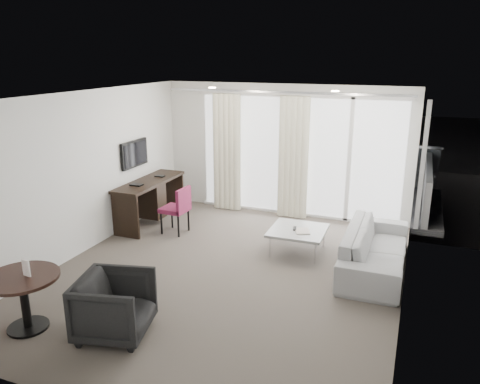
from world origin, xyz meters
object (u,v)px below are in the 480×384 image
(coffee_table, at_px, (298,241))
(rattan_chair_b, at_px, (393,179))
(desk, at_px, (151,202))
(tub_armchair, at_px, (115,306))
(round_table, at_px, (25,302))
(sofa, at_px, (375,249))
(rattan_chair_a, at_px, (335,180))
(desk_chair, at_px, (175,210))

(coffee_table, height_order, rattan_chair_b, rattan_chair_b)
(desk, distance_m, tub_armchair, 3.80)
(round_table, distance_m, sofa, 4.85)
(sofa, xyz_separation_m, rattan_chair_a, (-1.24, 3.46, 0.09))
(desk, distance_m, round_table, 3.75)
(coffee_table, relative_size, sofa, 0.40)
(desk_chair, relative_size, sofa, 0.39)
(desk, xyz_separation_m, rattan_chair_b, (4.22, 3.59, -0.03))
(desk_chair, relative_size, rattan_chair_a, 1.05)
(tub_armchair, bearing_deg, desk_chair, 3.12)
(round_table, bearing_deg, sofa, 40.73)
(tub_armchair, bearing_deg, rattan_chair_b, -33.87)
(desk_chair, relative_size, round_table, 1.01)
(desk, distance_m, desk_chair, 0.76)
(desk, relative_size, tub_armchair, 2.21)
(sofa, bearing_deg, rattan_chair_b, 0.46)
(desk_chair, bearing_deg, round_table, -89.16)
(coffee_table, distance_m, rattan_chair_a, 3.29)
(sofa, relative_size, rattan_chair_b, 2.82)
(desk, height_order, rattan_chair_b, desk)
(desk, height_order, rattan_chair_a, desk)
(round_table, relative_size, coffee_table, 0.96)
(coffee_table, xyz_separation_m, sofa, (1.25, -0.18, 0.12))
(desk, height_order, desk_chair, desk_chair)
(tub_armchair, bearing_deg, round_table, 91.22)
(desk, bearing_deg, tub_armchair, -64.52)
(round_table, xyz_separation_m, coffee_table, (2.43, 3.34, -0.14))
(round_table, xyz_separation_m, tub_armchair, (1.06, 0.28, 0.02))
(round_table, relative_size, tub_armchair, 1.06)
(rattan_chair_a, bearing_deg, round_table, -98.27)
(coffee_table, bearing_deg, tub_armchair, -114.12)
(desk, height_order, tub_armchair, desk)
(round_table, distance_m, rattan_chair_b, 8.15)
(round_table, relative_size, sofa, 0.39)
(rattan_chair_b, bearing_deg, desk_chair, -113.08)
(round_table, bearing_deg, coffee_table, 53.98)
(desk, distance_m, sofa, 4.29)
(tub_armchair, bearing_deg, sofa, -55.86)
(desk_chair, bearing_deg, rattan_chair_b, 50.66)
(desk_chair, relative_size, coffee_table, 0.98)
(desk_chair, bearing_deg, tub_armchair, -70.40)
(desk_chair, height_order, rattan_chair_b, desk_chair)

